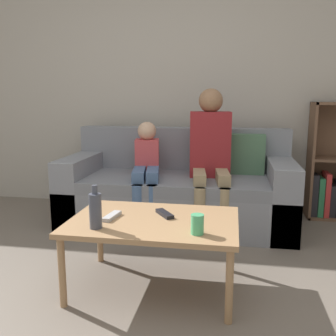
{
  "coord_description": "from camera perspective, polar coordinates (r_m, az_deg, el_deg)",
  "views": [
    {
      "loc": [
        0.62,
        -1.47,
        1.14
      ],
      "look_at": [
        0.16,
        1.16,
        0.63
      ],
      "focal_mm": 40.0,
      "sensor_mm": 36.0,
      "label": 1
    }
  ],
  "objects": [
    {
      "name": "person_child",
      "position": [
        3.26,
        -3.31,
        -0.01
      ],
      "size": [
        0.31,
        0.64,
        0.92
      ],
      "rotation": [
        0.0,
        0.0,
        0.18
      ],
      "color": "#476693",
      "rests_on": "ground_plane"
    },
    {
      "name": "cup_near",
      "position": [
        1.97,
        4.49,
        -8.55
      ],
      "size": [
        0.07,
        0.07,
        0.11
      ],
      "color": "#4CB77A",
      "rests_on": "coffee_table"
    },
    {
      "name": "wall_back",
      "position": [
        3.89,
        0.69,
        13.2
      ],
      "size": [
        12.0,
        0.06,
        2.6
      ],
      "color": "#B7B2A8",
      "rests_on": "ground_plane"
    },
    {
      "name": "person_adult",
      "position": [
        3.22,
        6.46,
        2.87
      ],
      "size": [
        0.38,
        0.64,
        1.21
      ],
      "rotation": [
        0.0,
        0.0,
        0.12
      ],
      "color": "#9E8966",
      "rests_on": "ground_plane"
    },
    {
      "name": "tv_remote_0",
      "position": [
        2.28,
        -0.52,
        -6.98
      ],
      "size": [
        0.14,
        0.17,
        0.02
      ],
      "rotation": [
        0.0,
        0.0,
        0.61
      ],
      "color": "black",
      "rests_on": "coffee_table"
    },
    {
      "name": "coffee_table",
      "position": [
        2.23,
        -2.16,
        -8.76
      ],
      "size": [
        0.98,
        0.67,
        0.43
      ],
      "color": "#A87F56",
      "rests_on": "ground_plane"
    },
    {
      "name": "bottle",
      "position": [
        2.08,
        -11.01,
        -6.31
      ],
      "size": [
        0.07,
        0.07,
        0.24
      ],
      "color": "#424756",
      "rests_on": "coffee_table"
    },
    {
      "name": "couch",
      "position": [
        3.4,
        1.65,
        -3.63
      ],
      "size": [
        2.01,
        0.88,
        0.85
      ],
      "color": "gray",
      "rests_on": "ground_plane"
    },
    {
      "name": "tv_remote_1",
      "position": [
        2.26,
        -8.55,
        -7.27
      ],
      "size": [
        0.07,
        0.18,
        0.02
      ],
      "rotation": [
        0.0,
        0.0,
        -0.14
      ],
      "color": "#B7B7BC",
      "rests_on": "coffee_table"
    }
  ]
}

